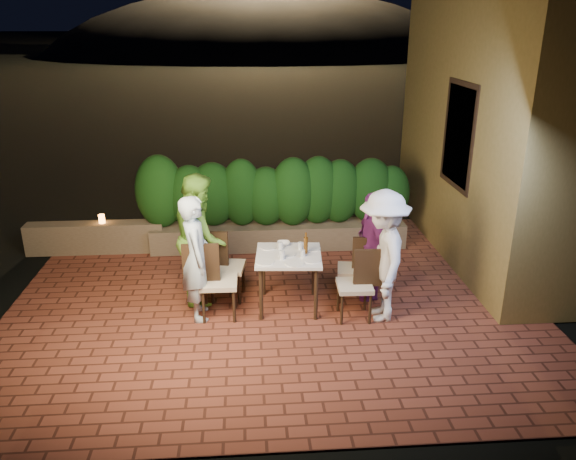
{
  "coord_description": "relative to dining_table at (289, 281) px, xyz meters",
  "views": [
    {
      "loc": [
        -0.31,
        -6.44,
        3.58
      ],
      "look_at": [
        0.2,
        0.29,
        1.05
      ],
      "focal_mm": 35.0,
      "sensor_mm": 36.0,
      "label": 1
    }
  ],
  "objects": [
    {
      "name": "glass_sw",
      "position": [
        -0.09,
        0.18,
        0.43
      ],
      "size": [
        0.06,
        0.06,
        0.1
      ],
      "primitive_type": "cylinder",
      "color": "silver",
      "rests_on": "dining_table"
    },
    {
      "name": "chair_right_back",
      "position": [
        0.89,
        0.18,
        0.07
      ],
      "size": [
        0.48,
        0.48,
        0.89
      ],
      "primitive_type": null,
      "rotation": [
        0.0,
        0.0,
        2.98
      ],
      "color": "black",
      "rests_on": "ground"
    },
    {
      "name": "plate_front",
      "position": [
        0.05,
        -0.3,
        0.38
      ],
      "size": [
        0.24,
        0.24,
        0.01
      ],
      "primitive_type": "cylinder",
      "color": "white",
      "rests_on": "dining_table"
    },
    {
      "name": "window_pane",
      "position": [
        2.62,
        1.31,
        1.62
      ],
      "size": [
        0.08,
        1.0,
        1.4
      ],
      "primitive_type": "cube",
      "color": "black",
      "rests_on": "building_wall"
    },
    {
      "name": "chair_right_front",
      "position": [
        0.81,
        -0.35,
        0.09
      ],
      "size": [
        0.45,
        0.45,
        0.93
      ],
      "primitive_type": null,
      "rotation": [
        0.0,
        0.0,
        3.11
      ],
      "color": "black",
      "rests_on": "ground"
    },
    {
      "name": "building_wall",
      "position": [
        3.4,
        1.81,
        2.12
      ],
      "size": [
        1.6,
        5.0,
        5.0
      ],
      "primitive_type": "cube",
      "color": "olive",
      "rests_on": "ground"
    },
    {
      "name": "chair_left_back",
      "position": [
        -0.8,
        0.32,
        0.11
      ],
      "size": [
        0.51,
        0.51,
        0.96
      ],
      "primitive_type": null,
      "rotation": [
        0.0,
        0.0,
        -0.15
      ],
      "color": "black",
      "rests_on": "ground"
    },
    {
      "name": "hill",
      "position": [
        1.8,
        59.81,
        -4.38
      ],
      "size": [
        52.0,
        40.0,
        22.0
      ],
      "primitive_type": "ellipsoid",
      "color": "black",
      "rests_on": "ground"
    },
    {
      "name": "window_frame",
      "position": [
        2.61,
        1.31,
        1.62
      ],
      "size": [
        0.06,
        1.15,
        1.55
      ],
      "primitive_type": "cube",
      "color": "black",
      "rests_on": "building_wall"
    },
    {
      "name": "diner_blue",
      "position": [
        -1.16,
        -0.16,
        0.43
      ],
      "size": [
        0.47,
        0.64,
        1.62
      ],
      "primitive_type": "imported",
      "rotation": [
        0.0,
        0.0,
        1.71
      ],
      "color": "silver",
      "rests_on": "ground"
    },
    {
      "name": "hedge",
      "position": [
        -0.0,
        2.11,
        0.57
      ],
      "size": [
        4.0,
        0.7,
        1.1
      ],
      "primitive_type": null,
      "color": "#133D10",
      "rests_on": "planter"
    },
    {
      "name": "bowl",
      "position": [
        -0.04,
        0.33,
        0.4
      ],
      "size": [
        0.17,
        0.17,
        0.04
      ],
      "primitive_type": "imported",
      "rotation": [
        0.0,
        0.0,
        -0.0
      ],
      "color": "white",
      "rests_on": "dining_table"
    },
    {
      "name": "ground",
      "position": [
        -0.2,
        -0.19,
        -0.4
      ],
      "size": [
        400.0,
        400.0,
        0.0
      ],
      "primitive_type": "plane",
      "color": "black",
      "rests_on": "ground"
    },
    {
      "name": "dining_table",
      "position": [
        0.0,
        0.0,
        0.0
      ],
      "size": [
        0.9,
        0.9,
        0.75
      ],
      "primitive_type": null,
      "rotation": [
        0.0,
        0.0,
        -0.08
      ],
      "color": "white",
      "rests_on": "ground"
    },
    {
      "name": "plate_centre",
      "position": [
        -0.02,
        0.01,
        0.38
      ],
      "size": [
        0.24,
        0.24,
        0.01
      ],
      "primitive_type": "cylinder",
      "color": "white",
      "rests_on": "dining_table"
    },
    {
      "name": "terrace_floor",
      "position": [
        -0.2,
        0.31,
        -0.45
      ],
      "size": [
        7.0,
        6.0,
        0.15
      ],
      "primitive_type": "cube",
      "color": "brown",
      "rests_on": "ground"
    },
    {
      "name": "plate_se",
      "position": [
        0.33,
        0.17,
        0.38
      ],
      "size": [
        0.21,
        0.21,
        0.01
      ],
      "primitive_type": "cylinder",
      "color": "white",
      "rests_on": "dining_table"
    },
    {
      "name": "parapet",
      "position": [
        -3.0,
        2.11,
        -0.12
      ],
      "size": [
        2.2,
        0.3,
        0.5
      ],
      "primitive_type": "cube",
      "color": "brown",
      "rests_on": "ground"
    },
    {
      "name": "plate_sw",
      "position": [
        -0.25,
        0.25,
        0.38
      ],
      "size": [
        0.22,
        0.22,
        0.01
      ],
      "primitive_type": "cylinder",
      "color": "white",
      "rests_on": "dining_table"
    },
    {
      "name": "glass_nw",
      "position": [
        -0.09,
        -0.14,
        0.43
      ],
      "size": [
        0.07,
        0.07,
        0.12
      ],
      "primitive_type": "cylinder",
      "color": "silver",
      "rests_on": "dining_table"
    },
    {
      "name": "glass_se",
      "position": [
        0.16,
        0.17,
        0.42
      ],
      "size": [
        0.06,
        0.06,
        0.1
      ],
      "primitive_type": "cylinder",
      "color": "silver",
      "rests_on": "dining_table"
    },
    {
      "name": "plate_nw",
      "position": [
        -0.31,
        -0.23,
        0.38
      ],
      "size": [
        0.23,
        0.23,
        0.01
      ],
      "primitive_type": "cylinder",
      "color": "white",
      "rests_on": "dining_table"
    },
    {
      "name": "chair_left_front",
      "position": [
        -0.9,
        -0.18,
        0.12
      ],
      "size": [
        0.47,
        0.47,
        1.0
      ],
      "primitive_type": null,
      "rotation": [
        0.0,
        0.0,
        -0.01
      ],
      "color": "black",
      "rests_on": "ground"
    },
    {
      "name": "plate_ne",
      "position": [
        0.27,
        -0.2,
        0.38
      ],
      "size": [
        0.24,
        0.24,
        0.01
      ],
      "primitive_type": "cylinder",
      "color": "white",
      "rests_on": "dining_table"
    },
    {
      "name": "diner_white",
      "position": [
        1.14,
        -0.36,
        0.47
      ],
      "size": [
        0.71,
        1.13,
        1.69
      ],
      "primitive_type": "imported",
      "rotation": [
        0.0,
        0.0,
        -1.65
      ],
      "color": "white",
      "rests_on": "ground"
    },
    {
      "name": "parapet_lamp",
      "position": [
        -2.87,
        2.11,
        0.2
      ],
      "size": [
        0.1,
        0.1,
        0.14
      ],
      "primitive_type": "cylinder",
      "color": "orange",
      "rests_on": "parapet"
    },
    {
      "name": "diner_purple",
      "position": [
        1.13,
        0.23,
        0.37
      ],
      "size": [
        0.48,
        0.92,
        1.49
      ],
      "primitive_type": "imported",
      "rotation": [
        0.0,
        0.0,
        -1.43
      ],
      "color": "#772776",
      "rests_on": "ground"
    },
    {
      "name": "beer_bottle",
      "position": [
        0.22,
        0.02,
        0.52
      ],
      "size": [
        0.06,
        0.06,
        0.29
      ],
      "primitive_type": null,
      "color": "#52300D",
      "rests_on": "dining_table"
    },
    {
      "name": "planter",
      "position": [
        -0.0,
        2.11,
        -0.17
      ],
      "size": [
        4.2,
        0.55,
        0.4
      ],
      "primitive_type": "cube",
      "color": "brown",
      "rests_on": "ground"
    },
    {
      "name": "diner_green",
      "position": [
        -1.15,
        0.39,
        0.5
      ],
      "size": [
        0.73,
        0.9,
        1.74
      ],
      "primitive_type": "imported",
      "rotation": [
        0.0,
        0.0,
        1.66
      ],
      "color": "#6DB438",
      "rests_on": "ground"
    },
    {
      "name": "glass_ne",
      "position": [
        0.17,
        -0.11,
        0.42
      ],
      "size": [
        0.06,
        0.06,
        0.1
      ],
      "primitive_type": "cylinder",
      "color": "silver",
      "rests_on": "dining_table"
    }
  ]
}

